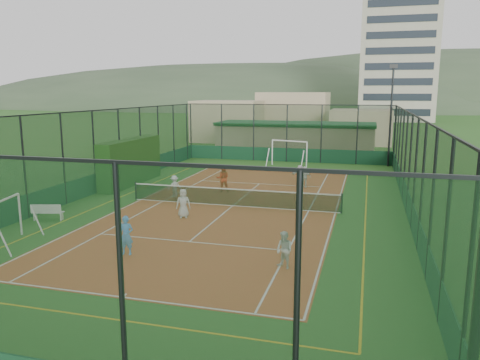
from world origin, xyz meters
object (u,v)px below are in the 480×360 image
object	(u,v)px
futsal_goal_far	(289,154)
child_near_left	(183,203)
clubhouse	(295,138)
white_bench	(48,212)
child_near_mid	(126,235)
child_near_right	(284,250)
floodlight_ne	(391,116)
apartment_tower	(398,48)
child_far_back	(300,175)
child_far_right	(305,177)
child_far_left	(174,186)
futsal_goal_near	(3,223)
coach	(223,178)

from	to	relation	value
futsal_goal_far	child_near_left	bearing A→B (deg)	-81.46
clubhouse	white_bench	distance (m)	28.19
child_near_left	child_near_mid	xyz separation A→B (m)	(-0.05, -5.54, 0.04)
white_bench	child_near_right	world-z (taller)	child_near_right
floodlight_ne	child_near_left	world-z (taller)	floodlight_ne
apartment_tower	child_near_mid	bearing A→B (deg)	-98.64
apartment_tower	futsal_goal_far	size ratio (longest dim) A/B	9.23
futsal_goal_far	white_bench	bearing A→B (deg)	-97.20
child_far_back	clubhouse	bearing A→B (deg)	-74.13
child_near_right	child_far_right	world-z (taller)	child_far_right
floodlight_ne	clubhouse	size ratio (longest dim) A/B	0.54
child_far_right	child_far_back	xyz separation A→B (m)	(-0.39, 0.64, -0.00)
child_near_right	child_far_left	xyz separation A→B (m)	(-8.20, 9.43, -0.02)
floodlight_ne	child_far_right	xyz separation A→B (m)	(-5.51, -10.62, -3.43)
child_near_mid	child_far_left	world-z (taller)	child_near_mid
white_bench	futsal_goal_near	xyz separation A→B (m)	(0.73, -3.65, 0.50)
white_bench	coach	size ratio (longest dim) A/B	0.87
clubhouse	child_near_right	xyz separation A→B (m)	(4.29, -30.23, -0.91)
clubhouse	futsal_goal_far	xyz separation A→B (m)	(0.65, -7.52, -0.53)
clubhouse	child_near_left	bearing A→B (deg)	-93.86
floodlight_ne	futsal_goal_far	world-z (taller)	floodlight_ne
white_bench	coach	xyz separation A→B (m)	(6.20, 8.37, 0.45)
child_far_right	child_near_left	bearing A→B (deg)	51.41
futsal_goal_near	coach	distance (m)	13.21
child_near_right	child_far_right	distance (m)	14.26
clubhouse	coach	xyz separation A→B (m)	(-1.60, -18.69, -0.71)
white_bench	futsal_goal_far	world-z (taller)	futsal_goal_far
clubhouse	apartment_tower	world-z (taller)	apartment_tower
futsal_goal_near	child_far_right	distance (m)	17.86
floodlight_ne	child_near_mid	distance (m)	27.29
futsal_goal_far	coach	distance (m)	11.39
clubhouse	futsal_goal_near	bearing A→B (deg)	-102.97
apartment_tower	coach	xyz separation A→B (m)	(-13.60, -78.69, -14.14)
child_near_mid	child_far_right	xyz separation A→B (m)	(4.83, 14.41, -0.06)
floodlight_ne	futsal_goal_far	size ratio (longest dim) A/B	2.54
clubhouse	futsal_goal_far	bearing A→B (deg)	-85.03
child_near_mid	child_near_right	xyz separation A→B (m)	(6.02, 0.20, -0.09)
child_near_mid	coach	bearing A→B (deg)	80.65
child_near_right	child_far_back	size ratio (longest dim) A/B	0.96
white_bench	child_far_left	distance (m)	7.37
child_near_right	child_near_mid	bearing A→B (deg)	-144.86
futsal_goal_near	clubhouse	bearing A→B (deg)	-26.60
clubhouse	child_near_right	bearing A→B (deg)	-81.92
child_near_right	child_far_left	bearing A→B (deg)	164.21
white_bench	child_far_right	size ratio (longest dim) A/B	1.07
clubhouse	child_far_right	world-z (taller)	clubhouse
child_far_left	coach	xyz separation A→B (m)	(2.31, 2.11, 0.21)
white_bench	child_far_back	size ratio (longest dim) A/B	1.08
apartment_tower	child_near_right	bearing A→B (deg)	-94.88
futsal_goal_near	child_near_right	world-z (taller)	futsal_goal_near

